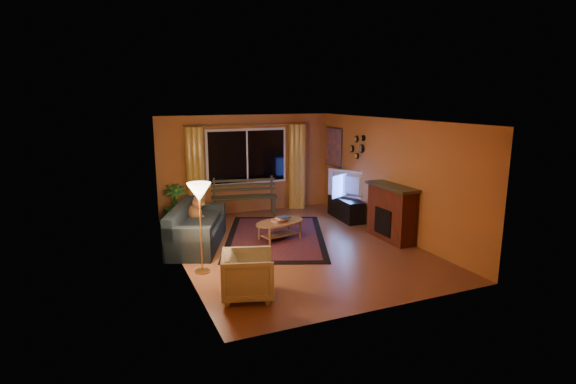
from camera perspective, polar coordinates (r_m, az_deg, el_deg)
name	(u,v)px	position (r m, az deg, el deg)	size (l,w,h in m)	color
floor	(294,246)	(9.10, 0.75, -6.91)	(4.50, 6.00, 0.02)	brown
ceiling	(294,120)	(8.62, 0.79, 9.15)	(4.50, 6.00, 0.02)	white
wall_back	(246,164)	(11.55, -5.29, 3.55)	(4.50, 0.02, 2.50)	#BD7133
wall_left	(177,195)	(8.14, -13.93, -0.33)	(0.02, 6.00, 2.50)	#BD7133
wall_right	(390,177)	(9.89, 12.84, 1.87)	(0.02, 6.00, 2.50)	#BD7133
window	(247,157)	(11.46, -5.21, 4.49)	(2.00, 0.02, 1.30)	black
curtain_rod	(247,125)	(11.34, -5.22, 8.48)	(0.03, 0.03, 3.20)	#BF8C3F
curtain_left	(195,173)	(11.11, -11.71, 2.33)	(0.36, 0.36, 2.24)	gold
curtain_right	(297,167)	(11.93, 1.10, 3.24)	(0.36, 0.36, 2.24)	gold
bench	(244,206)	(11.31, -5.56, -1.84)	(1.62, 0.47, 0.48)	#31311F
potted_plant	(175,204)	(10.84, -14.18, -1.54)	(0.52, 0.52, 0.93)	#235B1E
sofa	(197,226)	(9.16, -11.48, -4.28)	(0.86, 2.01, 0.81)	black
dog	(194,211)	(9.55, -11.79, -2.34)	(0.29, 0.39, 0.43)	#956037
armchair	(248,273)	(6.79, -5.10, -10.19)	(0.74, 0.70, 0.77)	beige
floor_lamp	(201,228)	(7.68, -11.03, -4.56)	(0.26, 0.26, 1.56)	#BF8C3F
rug	(276,237)	(9.64, -1.60, -5.69)	(2.04, 3.21, 0.02)	maroon
coffee_table	(280,231)	(9.40, -1.05, -4.92)	(1.11, 1.11, 0.40)	#976B43
tv_console	(346,208)	(11.08, 7.35, -2.09)	(0.41, 1.24, 0.52)	black
television	(346,185)	(10.95, 7.43, 0.93)	(1.16, 0.15, 0.67)	black
fireplace	(392,214)	(9.60, 13.02, -2.72)	(0.40, 1.20, 1.10)	maroon
mirror_cluster	(357,146)	(10.86, 8.74, 5.85)	(0.06, 0.60, 0.56)	black
painting	(334,147)	(11.86, 5.83, 5.71)	(0.04, 0.76, 0.96)	orange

